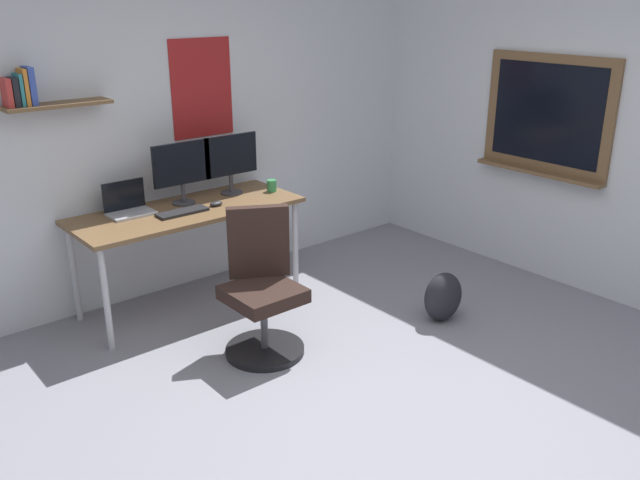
% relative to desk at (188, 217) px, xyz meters
% --- Properties ---
extents(ground_plane, '(5.20, 5.20, 0.00)m').
position_rel_desk_xyz_m(ground_plane, '(0.11, -2.03, -0.69)').
color(ground_plane, gray).
rests_on(ground_plane, ground).
extents(wall_back, '(5.00, 0.30, 2.60)m').
position_rel_desk_xyz_m(wall_back, '(0.10, 0.42, 0.61)').
color(wall_back, silver).
rests_on(wall_back, ground).
extents(wall_right, '(0.22, 5.00, 2.60)m').
position_rel_desk_xyz_m(wall_right, '(2.55, -2.01, 0.61)').
color(wall_right, silver).
rests_on(wall_right, ground).
extents(desk, '(1.68, 0.68, 0.76)m').
position_rel_desk_xyz_m(desk, '(0.00, 0.00, 0.00)').
color(desk, brown).
rests_on(desk, ground).
extents(office_chair, '(0.55, 0.56, 0.95)m').
position_rel_desk_xyz_m(office_chair, '(0.01, -0.92, -0.28)').
color(office_chair, black).
rests_on(office_chair, ground).
extents(laptop, '(0.31, 0.21, 0.23)m').
position_rel_desk_xyz_m(laptop, '(-0.38, 0.16, 0.12)').
color(laptop, '#ADAFB5').
rests_on(laptop, desk).
extents(monitor_primary, '(0.46, 0.17, 0.46)m').
position_rel_desk_xyz_m(monitor_primary, '(0.04, 0.11, 0.34)').
color(monitor_primary, '#38383D').
rests_on(monitor_primary, desk).
extents(monitor_secondary, '(0.46, 0.17, 0.46)m').
position_rel_desk_xyz_m(monitor_secondary, '(0.46, 0.11, 0.34)').
color(monitor_secondary, '#38383D').
rests_on(monitor_secondary, desk).
extents(keyboard, '(0.37, 0.13, 0.02)m').
position_rel_desk_xyz_m(keyboard, '(-0.08, -0.08, 0.08)').
color(keyboard, black).
rests_on(keyboard, desk).
extents(computer_mouse, '(0.10, 0.06, 0.03)m').
position_rel_desk_xyz_m(computer_mouse, '(0.20, -0.08, 0.08)').
color(computer_mouse, '#262628').
rests_on(computer_mouse, desk).
extents(coffee_mug, '(0.08, 0.08, 0.09)m').
position_rel_desk_xyz_m(coffee_mug, '(0.74, -0.03, 0.11)').
color(coffee_mug, '#338C4C').
rests_on(coffee_mug, desk).
extents(backpack, '(0.32, 0.22, 0.36)m').
position_rel_desk_xyz_m(backpack, '(1.25, -1.41, -0.51)').
color(backpack, '#232328').
rests_on(backpack, ground).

